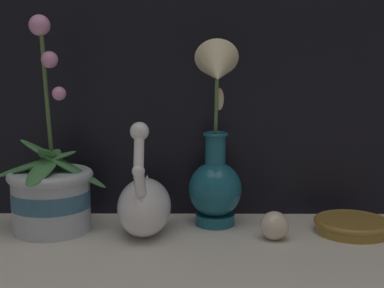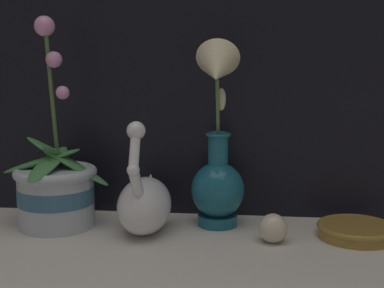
% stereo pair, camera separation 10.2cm
% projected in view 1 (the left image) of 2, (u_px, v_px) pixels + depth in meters
% --- Properties ---
extents(ground_plane, '(2.80, 2.80, 0.00)m').
position_uv_depth(ground_plane, '(209.00, 256.00, 0.92)').
color(ground_plane, beige).
extents(orchid_potted_plant, '(0.22, 0.20, 0.42)m').
position_uv_depth(orchid_potted_plant, '(51.00, 191.00, 1.05)').
color(orchid_potted_plant, '#B2BCCC').
rests_on(orchid_potted_plant, ground_plane).
extents(swan_figurine, '(0.10, 0.20, 0.23)m').
position_uv_depth(swan_figurine, '(144.00, 203.00, 1.03)').
color(swan_figurine, white).
rests_on(swan_figurine, ground_plane).
extents(blue_vase, '(0.11, 0.16, 0.37)m').
position_uv_depth(blue_vase, '(216.00, 161.00, 1.06)').
color(blue_vase, '#195B75').
rests_on(blue_vase, ground_plane).
extents(glass_sphere, '(0.05, 0.05, 0.05)m').
position_uv_depth(glass_sphere, '(274.00, 226.00, 1.00)').
color(glass_sphere, beige).
rests_on(glass_sphere, ground_plane).
extents(amber_dish, '(0.15, 0.15, 0.03)m').
position_uv_depth(amber_dish, '(352.00, 225.00, 1.05)').
color(amber_dish, olive).
rests_on(amber_dish, ground_plane).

